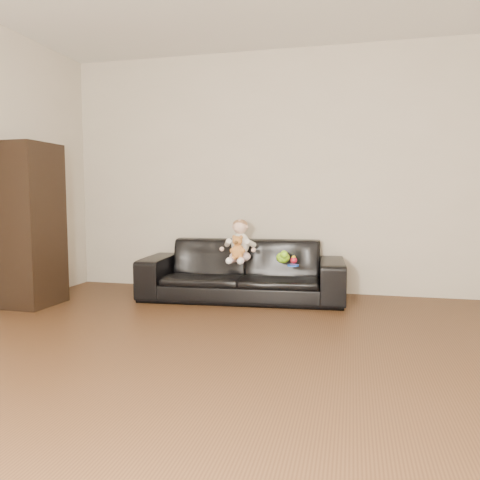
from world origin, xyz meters
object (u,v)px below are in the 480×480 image
(cabinet, at_px, (32,225))
(toy_rattle, at_px, (294,260))
(teddy_bear, at_px, (238,248))
(toy_green, at_px, (283,258))
(baby, at_px, (240,243))
(toy_blue_disc, at_px, (293,265))
(sofa, at_px, (242,270))

(cabinet, xyz_separation_m, toy_rattle, (2.40, 0.66, -0.34))
(teddy_bear, xyz_separation_m, toy_green, (0.42, 0.16, -0.10))
(baby, bearing_deg, toy_blue_disc, -17.30)
(cabinet, height_order, toy_green, cabinet)
(toy_green, relative_size, toy_rattle, 2.36)
(toy_rattle, bearing_deg, toy_green, -179.67)
(toy_blue_disc, bearing_deg, cabinet, -168.52)
(sofa, height_order, toy_green, sofa)
(baby, bearing_deg, toy_green, 0.82)
(baby, distance_m, teddy_bear, 0.13)
(sofa, distance_m, toy_green, 0.46)
(sofa, bearing_deg, cabinet, -162.45)
(cabinet, bearing_deg, baby, 19.81)
(sofa, relative_size, toy_blue_disc, 18.93)
(toy_rattle, bearing_deg, teddy_bear, -163.28)
(sofa, height_order, toy_rattle, sofa)
(cabinet, bearing_deg, sofa, 22.74)
(teddy_bear, bearing_deg, sofa, 95.73)
(cabinet, height_order, toy_rattle, cabinet)
(teddy_bear, height_order, toy_green, teddy_bear)
(sofa, bearing_deg, teddy_bear, -92.14)
(cabinet, relative_size, toy_rattle, 22.77)
(sofa, relative_size, baby, 4.76)
(teddy_bear, height_order, toy_rattle, teddy_bear)
(cabinet, xyz_separation_m, baby, (1.86, 0.63, -0.19))
(cabinet, xyz_separation_m, toy_blue_disc, (2.41, 0.49, -0.37))
(toy_blue_disc, bearing_deg, toy_rattle, 95.07)
(toy_green, bearing_deg, teddy_bear, -159.50)
(toy_green, xyz_separation_m, toy_rattle, (0.10, 0.00, -0.02))
(cabinet, xyz_separation_m, toy_green, (2.29, 0.66, -0.32))
(cabinet, xyz_separation_m, teddy_bear, (1.87, 0.50, -0.22))
(sofa, xyz_separation_m, cabinet, (-1.87, -0.74, 0.47))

